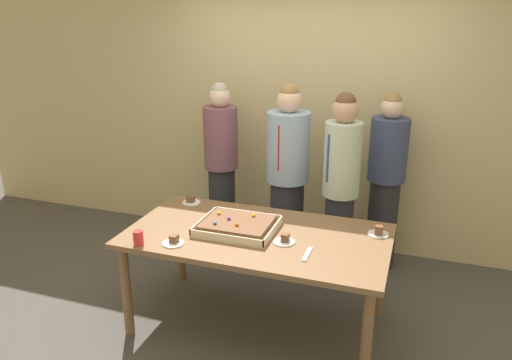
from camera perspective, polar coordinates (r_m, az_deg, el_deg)
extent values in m
plane|color=#4C4742|center=(3.92, 0.14, -16.29)|extent=(12.00, 12.00, 0.00)
cube|color=#CCB784|center=(4.81, 6.46, 9.70)|extent=(8.00, 0.12, 3.00)
cube|color=brown|center=(3.55, 0.15, -6.51)|extent=(1.87, 1.00, 0.04)
cylinder|color=brown|center=(3.75, -14.79, -12.32)|extent=(0.07, 0.07, 0.72)
cylinder|color=brown|center=(3.24, 12.69, -17.64)|extent=(0.07, 0.07, 0.72)
cylinder|color=brown|center=(4.37, -8.74, -7.11)|extent=(0.07, 0.07, 0.72)
cylinder|color=brown|center=(3.94, 14.22, -10.56)|extent=(0.07, 0.07, 0.72)
cube|color=beige|center=(3.59, -2.13, -5.73)|extent=(0.55, 0.46, 0.01)
cube|color=beige|center=(3.39, -3.52, -6.74)|extent=(0.55, 0.01, 0.05)
cube|color=beige|center=(3.77, -0.91, -3.95)|extent=(0.55, 0.01, 0.05)
cube|color=beige|center=(3.68, -6.08, -4.68)|extent=(0.01, 0.46, 0.05)
cube|color=beige|center=(3.50, 2.01, -5.87)|extent=(0.01, 0.46, 0.05)
cube|color=brown|center=(3.58, -2.14, -5.19)|extent=(0.48, 0.39, 0.06)
sphere|color=orange|center=(3.48, -2.23, -5.19)|extent=(0.03, 0.03, 0.03)
sphere|color=yellow|center=(3.63, -0.28, -4.11)|extent=(0.03, 0.03, 0.03)
sphere|color=yellow|center=(3.68, -4.31, -3.85)|extent=(0.03, 0.03, 0.03)
sphere|color=purple|center=(3.58, -3.16, -4.48)|extent=(0.03, 0.03, 0.03)
sphere|color=#2D84E0|center=(3.51, -4.78, -4.99)|extent=(0.03, 0.03, 0.03)
cylinder|color=white|center=(3.41, 3.26, -7.18)|extent=(0.15, 0.15, 0.01)
cube|color=brown|center=(3.40, 3.40, -6.67)|extent=(0.05, 0.05, 0.06)
cylinder|color=white|center=(3.43, -9.58, -7.25)|extent=(0.15, 0.15, 0.01)
cube|color=brown|center=(3.43, -9.48, -6.73)|extent=(0.05, 0.06, 0.05)
cylinder|color=white|center=(4.12, -7.50, -2.59)|extent=(0.15, 0.15, 0.01)
cube|color=brown|center=(4.10, -7.59, -2.21)|extent=(0.06, 0.05, 0.05)
cylinder|color=white|center=(3.62, 13.98, -6.12)|extent=(0.15, 0.15, 0.01)
cube|color=brown|center=(3.61, 14.06, -5.60)|extent=(0.05, 0.07, 0.06)
cylinder|color=red|center=(3.46, -13.48, -6.52)|extent=(0.07, 0.07, 0.10)
cube|color=silver|center=(3.27, 5.96, -8.54)|extent=(0.03, 0.20, 0.01)
cylinder|color=#28282D|center=(4.31, 9.44, -6.79)|extent=(0.24, 0.24, 0.82)
cylinder|color=#B7C6B2|center=(4.06, 9.98, 2.37)|extent=(0.30, 0.30, 0.61)
cube|color=navy|center=(3.95, 8.50, 2.47)|extent=(0.04, 0.02, 0.39)
sphere|color=tan|center=(3.96, 10.31, 7.97)|extent=(0.21, 0.21, 0.21)
sphere|color=brown|center=(3.95, 10.36, 8.81)|extent=(0.17, 0.17, 0.17)
cylinder|color=#28282D|center=(4.90, -3.92, -3.21)|extent=(0.26, 0.26, 0.84)
cylinder|color=#7A4C5B|center=(4.68, -4.12, 4.92)|extent=(0.32, 0.32, 0.59)
sphere|color=beige|center=(4.60, -4.23, 9.60)|extent=(0.20, 0.20, 0.20)
sphere|color=#B2A899|center=(4.59, -4.25, 10.28)|extent=(0.16, 0.16, 0.16)
cylinder|color=#28282D|center=(4.54, 3.55, -5.06)|extent=(0.30, 0.30, 0.84)
cylinder|color=#93ADCC|center=(4.29, 3.75, 3.84)|extent=(0.38, 0.38, 0.61)
cube|color=maroon|center=(4.13, 2.84, 3.67)|extent=(0.04, 0.02, 0.39)
sphere|color=beige|center=(4.21, 3.87, 9.17)|extent=(0.22, 0.22, 0.22)
sphere|color=olive|center=(4.20, 3.89, 9.97)|extent=(0.17, 0.17, 0.17)
cylinder|color=#28282D|center=(4.66, 14.37, -4.91)|extent=(0.27, 0.27, 0.85)
cylinder|color=#384266|center=(4.43, 15.11, 3.43)|extent=(0.33, 0.33, 0.56)
sphere|color=beige|center=(4.35, 15.52, 8.06)|extent=(0.19, 0.19, 0.19)
sphere|color=olive|center=(4.34, 15.58, 8.75)|extent=(0.15, 0.15, 0.15)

